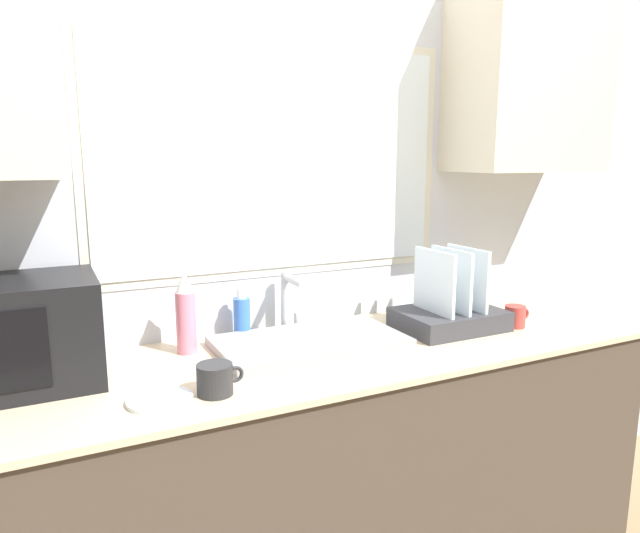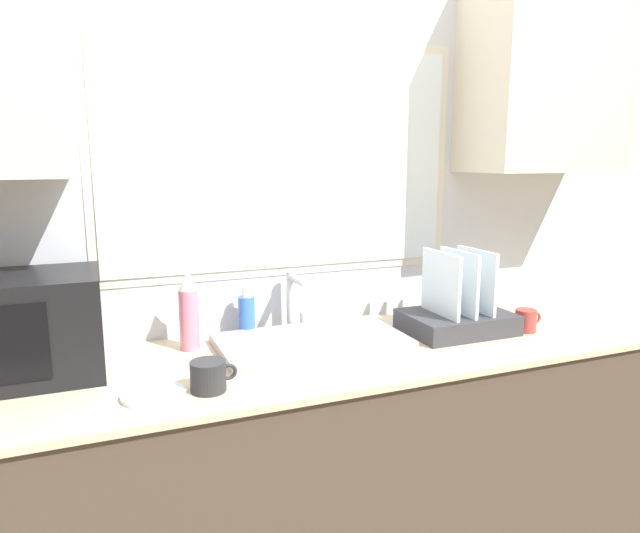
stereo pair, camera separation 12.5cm
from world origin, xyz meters
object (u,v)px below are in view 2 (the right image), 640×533
faucet (293,296)px  soap_bottle (247,315)px  microwave (1,329)px  spray_bottle (189,311)px  mug_near_sink (209,376)px  dish_rack (457,314)px

faucet → soap_bottle: bearing=176.6°
microwave → spray_bottle: microwave is taller
spray_bottle → mug_near_sink: bearing=-91.5°
microwave → dish_rack: size_ratio=1.41×
spray_bottle → soap_bottle: (0.20, 0.07, -0.05)m
microwave → soap_bottle: microwave is taller
faucet → spray_bottle: (-0.37, -0.06, 0.00)m
microwave → spray_bottle: (0.52, 0.06, -0.02)m
dish_rack → spray_bottle: 0.92m
dish_rack → spray_bottle: size_ratio=1.38×
mug_near_sink → soap_bottle: bearing=63.1°
dish_rack → spray_bottle: dish_rack is taller
microwave → spray_bottle: size_ratio=1.95×
faucet → spray_bottle: bearing=-170.9°
microwave → mug_near_sink: 0.59m
spray_bottle → soap_bottle: bearing=18.7°
microwave → dish_rack: dish_rack is taller
microwave → faucet: bearing=7.7°
faucet → spray_bottle: 0.38m
faucet → mug_near_sink: 0.57m
dish_rack → spray_bottle: (-0.90, 0.16, 0.06)m
dish_rack → mug_near_sink: (-0.91, -0.19, -0.02)m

